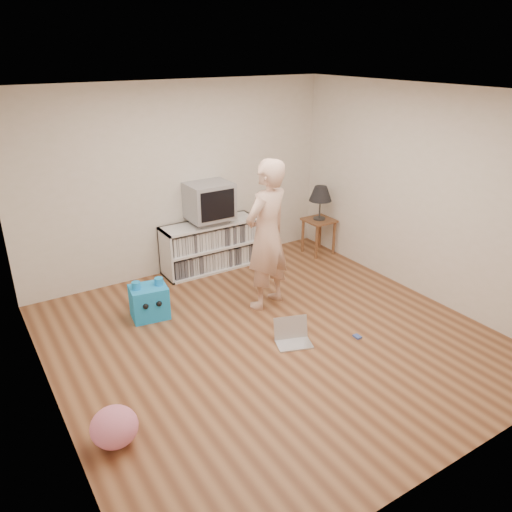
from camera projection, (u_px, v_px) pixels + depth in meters
The scene contains 13 objects.
ground at pixel (271, 338), 5.53m from camera, with size 4.50×4.50×0.00m, color brown.
walls at pixel (272, 228), 5.02m from camera, with size 4.52×4.52×2.60m.
ceiling at pixel (274, 92), 4.51m from camera, with size 4.50×4.50×0.01m, color white.
media_unit at pixel (210, 245), 7.13m from camera, with size 1.40×0.45×0.70m.
dvd_deck at pixel (210, 220), 6.97m from camera, with size 0.45×0.35×0.07m, color gray.
crt_tv at pixel (209, 201), 6.86m from camera, with size 0.60×0.53×0.50m.
side_table at pixel (319, 228), 7.63m from camera, with size 0.42×0.42×0.55m.
table_lamp at pixel (320, 194), 7.43m from camera, with size 0.34×0.34×0.52m.
person at pixel (267, 235), 5.89m from camera, with size 0.67×0.44×1.84m, color beige.
laptop at pixel (292, 336), 5.44m from camera, with size 0.45×0.41×0.26m.
playing_cards at pixel (357, 337), 5.54m from camera, with size 0.07×0.09×0.02m, color #3F57AA.
plush_blue at pixel (149, 301), 5.88m from camera, with size 0.46×0.41×0.49m.
plush_pink at pixel (114, 427), 4.01m from camera, with size 0.39×0.39×0.33m, color pink.
Camera 1 is at (-2.67, -3.91, 3.00)m, focal length 35.00 mm.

